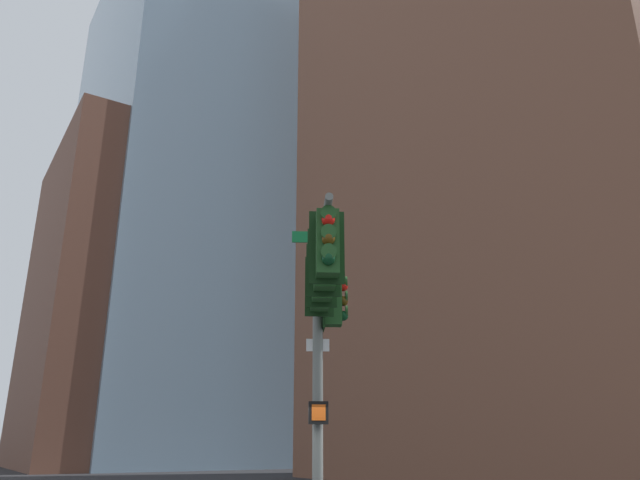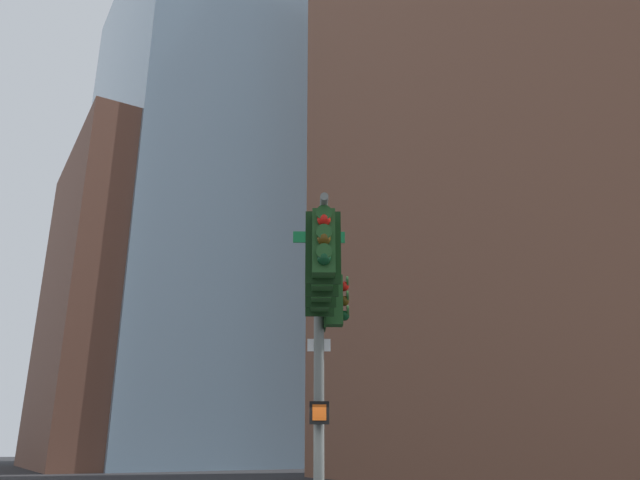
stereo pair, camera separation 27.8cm
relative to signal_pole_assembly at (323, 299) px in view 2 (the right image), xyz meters
name	(u,v)px [view 2 (the right image)]	position (x,y,z in m)	size (l,w,h in m)	color
signal_pole_assembly	(323,299)	(0.00, 0.00, 0.00)	(3.65, 2.44, 6.16)	slate
building_brick_nearside	(541,44)	(-12.43, 24.47, 22.71)	(24.30, 21.87, 54.07)	brown
building_brick_midblock	(146,304)	(-46.16, 8.73, 9.80)	(20.10, 16.12, 28.26)	brown
building_glass_tower	(221,199)	(-50.97, 17.30, 23.87)	(30.72, 25.86, 56.38)	#7A99B2
building_brick_farside	(270,300)	(-54.16, 25.38, 13.80)	(19.88, 19.27, 36.26)	brown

